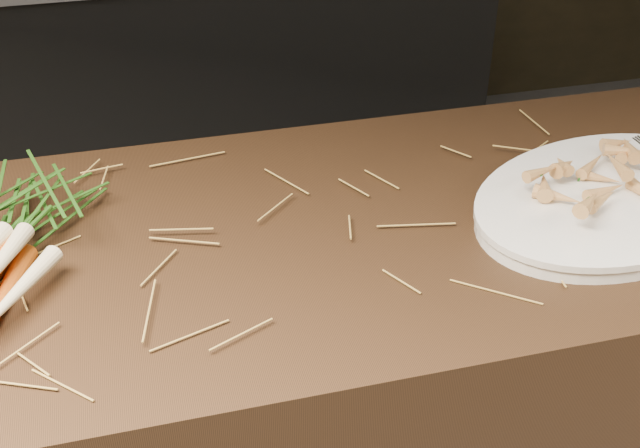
{
  "coord_description": "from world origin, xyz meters",
  "views": [
    {
      "loc": [
        -0.14,
        -0.71,
        1.6
      ],
      "look_at": [
        0.1,
        0.22,
        0.96
      ],
      "focal_mm": 45.0,
      "sensor_mm": 36.0,
      "label": 1
    }
  ],
  "objects": [
    {
      "name": "main_counter",
      "position": [
        0.0,
        0.3,
        0.45
      ],
      "size": [
        2.4,
        0.7,
        0.9
      ],
      "primitive_type": "cube",
      "color": "black",
      "rests_on": "ground"
    },
    {
      "name": "roasted_veg_heap",
      "position": [
        0.59,
        0.23,
        0.96
      ],
      "size": [
        0.3,
        0.26,
        0.06
      ],
      "primitive_type": null,
      "rotation": [
        0.0,
        0.0,
        0.36
      ],
      "color": "#9E6C3A",
      "rests_on": "serving_platter"
    },
    {
      "name": "root_veg_bunch",
      "position": [
        -0.34,
        0.32,
        0.94
      ],
      "size": [
        0.28,
        0.49,
        0.09
      ],
      "rotation": [
        0.0,
        0.0,
        -0.35
      ],
      "color": "#CD601E",
      "rests_on": "main_counter"
    },
    {
      "name": "serving_platter",
      "position": [
        0.59,
        0.23,
        0.91
      ],
      "size": [
        0.59,
        0.5,
        0.03
      ],
      "primitive_type": null,
      "rotation": [
        0.0,
        0.0,
        0.36
      ],
      "color": "white",
      "rests_on": "main_counter"
    },
    {
      "name": "back_counter",
      "position": [
        0.3,
        2.18,
        0.42
      ],
      "size": [
        1.82,
        0.62,
        0.84
      ],
      "color": "black",
      "rests_on": "ground"
    },
    {
      "name": "straw_bedding",
      "position": [
        0.0,
        0.3,
        0.91
      ],
      "size": [
        1.4,
        0.6,
        0.02
      ],
      "primitive_type": null,
      "color": "olive",
      "rests_on": "main_counter"
    }
  ]
}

